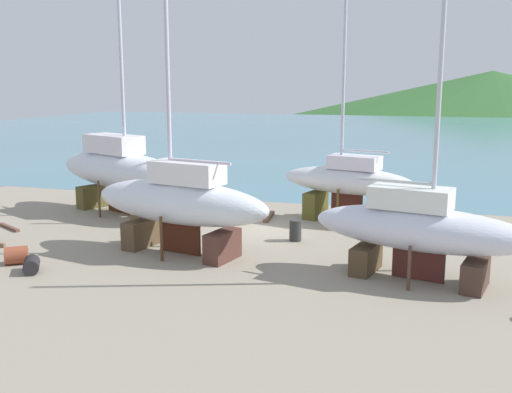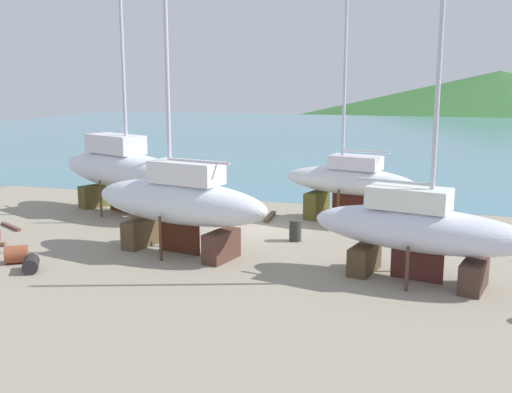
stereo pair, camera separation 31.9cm
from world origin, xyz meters
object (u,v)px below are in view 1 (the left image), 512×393
(barrel_rust_mid, at_px, (410,235))
(barrel_tipped_right, at_px, (31,265))
(sailboat_mid_port, at_px, (348,182))
(sailboat_far_slipway, at_px, (180,201))
(barrel_tipped_center, at_px, (16,255))
(sailboat_large_starboard, at_px, (120,169))
(worker, at_px, (156,221))
(barrel_tipped_left, at_px, (220,210))
(barrel_rust_near, at_px, (295,230))
(sailboat_small_center, at_px, (419,228))

(barrel_rust_mid, bearing_deg, barrel_tipped_right, -147.30)
(sailboat_mid_port, relative_size, sailboat_far_slipway, 0.87)
(barrel_tipped_right, xyz_separation_m, barrel_tipped_center, (-1.20, 0.70, 0.06))
(sailboat_far_slipway, relative_size, barrel_rust_mid, 19.14)
(sailboat_large_starboard, xyz_separation_m, barrel_rust_mid, (14.78, -1.54, -2.02))
(barrel_tipped_right, bearing_deg, worker, 65.35)
(sailboat_large_starboard, relative_size, barrel_tipped_center, 19.86)
(worker, relative_size, barrel_rust_mid, 2.25)
(worker, height_order, barrel_tipped_left, worker)
(sailboat_mid_port, bearing_deg, barrel_rust_mid, 150.38)
(worker, height_order, barrel_tipped_center, worker)
(sailboat_far_slipway, bearing_deg, sailboat_mid_port, -114.73)
(barrel_tipped_left, relative_size, barrel_tipped_center, 1.00)
(sailboat_far_slipway, xyz_separation_m, barrel_tipped_left, (-0.71, 6.36, -1.73))
(sailboat_large_starboard, bearing_deg, barrel_rust_near, 8.26)
(barrel_tipped_center, xyz_separation_m, barrel_rust_near, (9.33, 6.34, 0.12))
(sailboat_mid_port, relative_size, barrel_tipped_right, 13.19)
(worker, height_order, barrel_rust_near, worker)
(sailboat_mid_port, height_order, barrel_tipped_right, sailboat_mid_port)
(barrel_rust_near, bearing_deg, barrel_tipped_left, 146.03)
(barrel_rust_mid, bearing_deg, barrel_tipped_center, -151.75)
(worker, bearing_deg, sailboat_mid_port, 96.36)
(barrel_tipped_center, bearing_deg, barrel_tipped_left, 63.80)
(worker, bearing_deg, barrel_tipped_left, 134.51)
(sailboat_large_starboard, bearing_deg, sailboat_mid_port, 30.89)
(barrel_tipped_right, distance_m, barrel_rust_mid, 15.30)
(sailboat_mid_port, bearing_deg, barrel_tipped_center, 58.16)
(sailboat_mid_port, bearing_deg, barrel_tipped_right, 63.33)
(worker, xyz_separation_m, barrel_tipped_right, (-2.38, -5.19, -0.60))
(sailboat_mid_port, distance_m, sailboat_far_slipway, 9.30)
(sailboat_far_slipway, distance_m, barrel_tipped_right, 5.96)
(sailboat_mid_port, bearing_deg, sailboat_small_center, 128.37)
(sailboat_mid_port, bearing_deg, sailboat_large_starboard, 21.34)
(sailboat_small_center, bearing_deg, worker, -177.89)
(barrel_tipped_left, height_order, barrel_tipped_center, barrel_tipped_left)
(sailboat_mid_port, height_order, worker, sailboat_mid_port)
(sailboat_large_starboard, distance_m, barrel_tipped_right, 10.20)
(barrel_tipped_right, relative_size, barrel_tipped_center, 1.16)
(worker, distance_m, barrel_tipped_right, 5.75)
(sailboat_far_slipway, height_order, barrel_rust_mid, sailboat_far_slipway)
(sailboat_far_slipway, xyz_separation_m, barrel_rust_near, (3.95, 3.22, -1.68))
(sailboat_large_starboard, bearing_deg, barrel_tipped_center, -61.93)
(worker, relative_size, barrel_rust_near, 1.85)
(sailboat_large_starboard, relative_size, sailboat_small_center, 1.45)
(sailboat_mid_port, bearing_deg, sailboat_far_slipway, 67.44)
(worker, height_order, barrel_tipped_right, worker)
(barrel_tipped_right, bearing_deg, sailboat_small_center, 13.59)
(barrel_tipped_center, height_order, barrel_rust_near, barrel_rust_near)
(barrel_tipped_left, distance_m, barrel_tipped_right, 10.76)
(barrel_tipped_left, bearing_deg, worker, -102.21)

